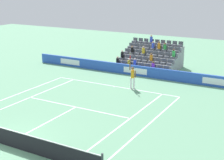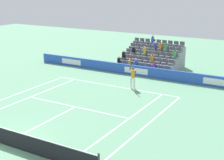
% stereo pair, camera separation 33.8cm
% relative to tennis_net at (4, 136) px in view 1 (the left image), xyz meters
% --- Properties ---
extents(ground_plane, '(80.00, 80.00, 0.00)m').
position_rel_tennis_net_xyz_m(ground_plane, '(0.00, 0.00, -0.49)').
color(ground_plane, '#669E77').
extents(line_baseline, '(10.97, 0.10, 0.01)m').
position_rel_tennis_net_xyz_m(line_baseline, '(0.00, -11.89, -0.49)').
color(line_baseline, white).
rests_on(line_baseline, ground).
extents(line_service, '(8.23, 0.10, 0.01)m').
position_rel_tennis_net_xyz_m(line_service, '(0.00, -6.40, -0.49)').
color(line_service, white).
rests_on(line_service, ground).
extents(line_centre_service, '(0.10, 6.40, 0.01)m').
position_rel_tennis_net_xyz_m(line_centre_service, '(0.00, -3.20, -0.49)').
color(line_centre_service, white).
rests_on(line_centre_service, ground).
extents(line_singles_sideline_left, '(0.10, 11.89, 0.01)m').
position_rel_tennis_net_xyz_m(line_singles_sideline_left, '(4.12, -5.95, -0.49)').
color(line_singles_sideline_left, white).
rests_on(line_singles_sideline_left, ground).
extents(line_singles_sideline_right, '(0.10, 11.89, 0.01)m').
position_rel_tennis_net_xyz_m(line_singles_sideline_right, '(-4.12, -5.95, -0.49)').
color(line_singles_sideline_right, white).
rests_on(line_singles_sideline_right, ground).
extents(line_doubles_sideline_left, '(0.10, 11.89, 0.01)m').
position_rel_tennis_net_xyz_m(line_doubles_sideline_left, '(5.49, -5.95, -0.49)').
color(line_doubles_sideline_left, white).
rests_on(line_doubles_sideline_left, ground).
extents(line_doubles_sideline_right, '(0.10, 11.89, 0.01)m').
position_rel_tennis_net_xyz_m(line_doubles_sideline_right, '(-5.49, -5.95, -0.49)').
color(line_doubles_sideline_right, white).
rests_on(line_doubles_sideline_right, ground).
extents(line_centre_mark, '(0.10, 0.20, 0.01)m').
position_rel_tennis_net_xyz_m(line_centre_mark, '(0.00, -11.79, -0.49)').
color(line_centre_mark, white).
rests_on(line_centre_mark, ground).
extents(sponsor_barrier, '(21.88, 0.22, 0.93)m').
position_rel_tennis_net_xyz_m(sponsor_barrier, '(0.00, -15.80, -0.03)').
color(sponsor_barrier, blue).
rests_on(sponsor_barrier, ground).
extents(tennis_net, '(11.97, 0.10, 1.07)m').
position_rel_tennis_net_xyz_m(tennis_net, '(0.00, 0.00, 0.00)').
color(tennis_net, '#33383D').
rests_on(tennis_net, ground).
extents(tennis_player, '(0.54, 0.42, 2.85)m').
position_rel_tennis_net_xyz_m(tennis_player, '(-1.49, -12.08, 0.50)').
color(tennis_player, white).
rests_on(tennis_player, ground).
extents(stadium_stand, '(5.58, 4.75, 3.04)m').
position_rel_tennis_net_xyz_m(stadium_stand, '(0.00, -19.36, 0.33)').
color(stadium_stand, gray).
rests_on(stadium_stand, ground).
extents(loose_tennis_ball, '(0.07, 0.07, 0.07)m').
position_rel_tennis_net_xyz_m(loose_tennis_ball, '(0.35, -1.03, -0.46)').
color(loose_tennis_ball, '#D1E533').
rests_on(loose_tennis_ball, ground).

